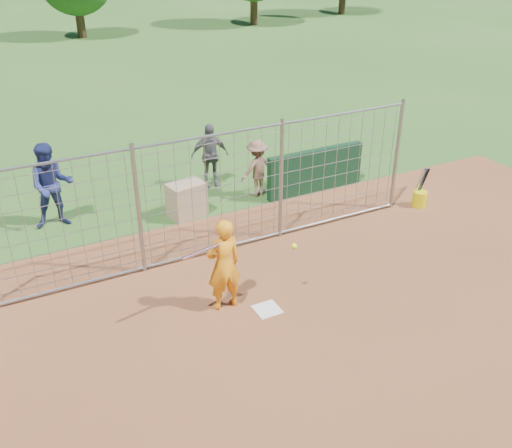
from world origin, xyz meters
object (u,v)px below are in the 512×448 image
bystander_c (257,168)px  equipment_bin (187,200)px  batter (224,265)px  bucket_with_bats (420,197)px  bystander_b (210,155)px  bystander_a (52,186)px

bystander_c → equipment_bin: (-1.94, -0.26, -0.31)m
batter → equipment_bin: batter is taller
batter → bucket_with_bats: batter is taller
bystander_b → equipment_bin: size_ratio=2.03×
batter → bystander_c: (2.64, 3.84, -0.15)m
batter → bystander_b: (1.86, 4.92, -0.04)m
equipment_bin → batter: bearing=-112.1°
bystander_b → bucket_with_bats: 5.20m
bystander_a → bucket_with_bats: size_ratio=1.96×
equipment_bin → bystander_b: bearing=37.9°
bystander_c → bucket_with_bats: bearing=133.0°
equipment_bin → bucket_with_bats: size_ratio=0.82×
bystander_b → equipment_bin: (-1.16, -1.33, -0.41)m
bystander_b → bystander_c: (0.78, -1.07, -0.11)m
bystander_b → bystander_c: bystander_b is taller
bystander_a → bystander_c: 4.71m
batter → bystander_c: size_ratio=1.21×
bystander_a → bystander_c: (4.66, -0.63, -0.25)m
batter → bystander_b: 5.26m
batter → bystander_b: batter is taller
bystander_c → bucket_with_bats: size_ratio=1.45×
bystander_a → bucket_with_bats: 8.34m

